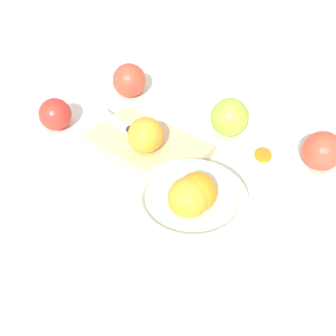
% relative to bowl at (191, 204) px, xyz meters
% --- Properties ---
extents(ground_plane, '(2.40, 2.40, 0.00)m').
position_rel_bowl_xyz_m(ground_plane, '(0.14, -0.09, -0.04)').
color(ground_plane, silver).
extents(bowl, '(0.20, 0.20, 0.10)m').
position_rel_bowl_xyz_m(bowl, '(0.00, 0.00, 0.00)').
color(bowl, beige).
rests_on(bowl, ground_plane).
extents(cutting_board, '(0.26, 0.18, 0.02)m').
position_rel_bowl_xyz_m(cutting_board, '(0.20, -0.07, -0.03)').
color(cutting_board, '#DBB77F').
rests_on(cutting_board, ground_plane).
extents(orange_on_board, '(0.07, 0.07, 0.07)m').
position_rel_bowl_xyz_m(orange_on_board, '(0.18, -0.05, 0.02)').
color(orange_on_board, orange).
rests_on(orange_on_board, cutting_board).
extents(knife, '(0.16, 0.02, 0.01)m').
position_rel_bowl_xyz_m(knife, '(0.26, -0.06, -0.01)').
color(knife, silver).
rests_on(knife, cutting_board).
extents(apple_front_center, '(0.08, 0.08, 0.08)m').
position_rel_bowl_xyz_m(apple_front_center, '(0.13, -0.24, -0.00)').
color(apple_front_center, '#8EB738').
rests_on(apple_front_center, ground_plane).
extents(apple_front_right, '(0.08, 0.08, 0.08)m').
position_rel_bowl_xyz_m(apple_front_right, '(0.39, -0.17, -0.00)').
color(apple_front_right, '#D6422D').
rests_on(apple_front_right, ground_plane).
extents(apple_front_left, '(0.08, 0.08, 0.08)m').
position_rel_bowl_xyz_m(apple_front_left, '(-0.06, -0.29, -0.00)').
color(apple_front_left, '#D6422D').
rests_on(apple_front_left, ground_plane).
extents(apple_back_right, '(0.07, 0.07, 0.07)m').
position_rel_bowl_xyz_m(apple_back_right, '(0.39, 0.03, -0.01)').
color(apple_back_right, red).
rests_on(apple_back_right, ground_plane).
extents(citrus_peel, '(0.06, 0.06, 0.01)m').
position_rel_bowl_xyz_m(citrus_peel, '(0.03, -0.24, -0.04)').
color(citrus_peel, orange).
rests_on(citrus_peel, ground_plane).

